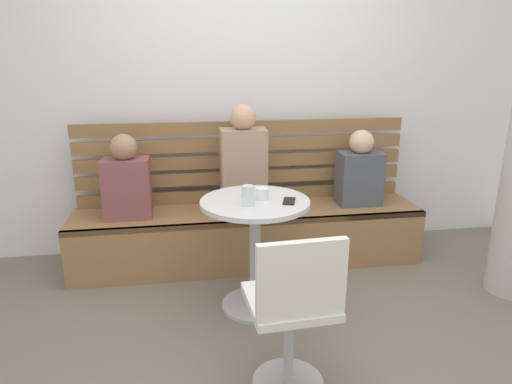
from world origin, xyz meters
TOP-DOWN VIEW (x-y plane):
  - ground at (0.00, 0.00)m, footprint 8.00×8.00m
  - back_wall at (0.00, 1.64)m, footprint 5.20×0.10m
  - booth_bench at (0.00, 1.20)m, footprint 2.70×0.52m
  - booth_backrest at (0.00, 1.44)m, footprint 2.65×0.04m
  - cafe_table at (-0.06, 0.52)m, footprint 0.68×0.68m
  - white_chair at (-0.00, -0.29)m, footprint 0.42×0.42m
  - person_adult at (-0.04, 1.19)m, footprint 0.34×0.22m
  - person_child_left at (0.90, 1.22)m, footprint 0.34×0.22m
  - person_child_middle at (-0.90, 1.19)m, footprint 0.34×0.22m
  - cup_espresso_small at (-0.11, 0.59)m, footprint 0.06×0.06m
  - cup_ceramic_white at (-0.01, 0.54)m, footprint 0.08×0.08m
  - cup_glass_tall at (-0.11, 0.43)m, footprint 0.07×0.07m
  - phone_on_table at (0.14, 0.46)m, footprint 0.11×0.15m

SIDE VIEW (x-z plane):
  - ground at x=0.00m, z-range 0.00..0.00m
  - booth_bench at x=0.00m, z-range 0.00..0.44m
  - white_chair at x=0.00m, z-range 0.04..0.89m
  - cafe_table at x=-0.06m, z-range 0.15..0.89m
  - person_child_left at x=0.90m, z-range 0.40..1.01m
  - person_child_middle at x=-0.90m, z-range 0.40..1.03m
  - phone_on_table at x=0.14m, z-range 0.74..0.75m
  - cup_espresso_small at x=-0.11m, z-range 0.74..0.79m
  - cup_ceramic_white at x=-0.01m, z-range 0.74..0.81m
  - booth_backrest at x=0.00m, z-range 0.44..1.11m
  - cup_glass_tall at x=-0.11m, z-range 0.74..0.86m
  - person_adult at x=-0.04m, z-range 0.40..1.22m
  - back_wall at x=0.00m, z-range 0.00..2.90m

